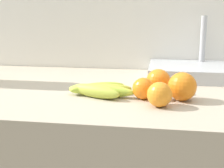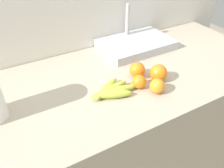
{
  "view_description": "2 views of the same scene",
  "coord_description": "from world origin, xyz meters",
  "px_view_note": "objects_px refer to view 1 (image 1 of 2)",
  "views": [
    {
      "loc": [
        0.16,
        -1.04,
        1.13
      ],
      "look_at": [
        0.02,
        -0.11,
        0.91
      ],
      "focal_mm": 51.01,
      "sensor_mm": 36.0,
      "label": 1
    },
    {
      "loc": [
        -0.43,
        -0.83,
        1.53
      ],
      "look_at": [
        -0.04,
        -0.15,
        0.96
      ],
      "focal_mm": 37.91,
      "sensor_mm": 36.0,
      "label": 2
    }
  ],
  "objects_px": {
    "orange_back_right": "(143,89)",
    "sink_basin": "(204,71)",
    "banana_bunch": "(99,90)",
    "orange_center": "(182,87)",
    "orange_front": "(160,95)",
    "orange_right": "(158,81)"
  },
  "relations": [
    {
      "from": "orange_back_right",
      "to": "orange_right",
      "type": "xyz_separation_m",
      "value": [
        0.04,
        0.08,
        0.01
      ]
    },
    {
      "from": "orange_right",
      "to": "orange_back_right",
      "type": "bearing_deg",
      "value": -118.83
    },
    {
      "from": "orange_center",
      "to": "orange_right",
      "type": "relative_size",
      "value": 1.08
    },
    {
      "from": "orange_front",
      "to": "sink_basin",
      "type": "distance_m",
      "value": 0.45
    },
    {
      "from": "banana_bunch",
      "to": "sink_basin",
      "type": "distance_m",
      "value": 0.48
    },
    {
      "from": "orange_center",
      "to": "sink_basin",
      "type": "height_order",
      "value": "sink_basin"
    },
    {
      "from": "orange_back_right",
      "to": "banana_bunch",
      "type": "bearing_deg",
      "value": 172.55
    },
    {
      "from": "orange_right",
      "to": "orange_front",
      "type": "bearing_deg",
      "value": -87.9
    },
    {
      "from": "orange_back_right",
      "to": "orange_right",
      "type": "distance_m",
      "value": 0.09
    },
    {
      "from": "orange_back_right",
      "to": "sink_basin",
      "type": "relative_size",
      "value": 0.15
    },
    {
      "from": "banana_bunch",
      "to": "sink_basin",
      "type": "height_order",
      "value": "sink_basin"
    },
    {
      "from": "orange_center",
      "to": "sink_basin",
      "type": "relative_size",
      "value": 0.2
    },
    {
      "from": "banana_bunch",
      "to": "orange_back_right",
      "type": "height_order",
      "value": "orange_back_right"
    },
    {
      "from": "banana_bunch",
      "to": "orange_right",
      "type": "xyz_separation_m",
      "value": [
        0.18,
        0.06,
        0.02
      ]
    },
    {
      "from": "banana_bunch",
      "to": "orange_right",
      "type": "bearing_deg",
      "value": 18.42
    },
    {
      "from": "banana_bunch",
      "to": "orange_center",
      "type": "distance_m",
      "value": 0.25
    },
    {
      "from": "orange_center",
      "to": "orange_right",
      "type": "height_order",
      "value": "orange_center"
    },
    {
      "from": "banana_bunch",
      "to": "orange_center",
      "type": "height_order",
      "value": "orange_center"
    },
    {
      "from": "orange_center",
      "to": "orange_front",
      "type": "bearing_deg",
      "value": -131.47
    },
    {
      "from": "banana_bunch",
      "to": "sink_basin",
      "type": "relative_size",
      "value": 0.5
    },
    {
      "from": "banana_bunch",
      "to": "orange_right",
      "type": "distance_m",
      "value": 0.19
    },
    {
      "from": "orange_back_right",
      "to": "orange_front",
      "type": "distance_m",
      "value": 0.09
    }
  ]
}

